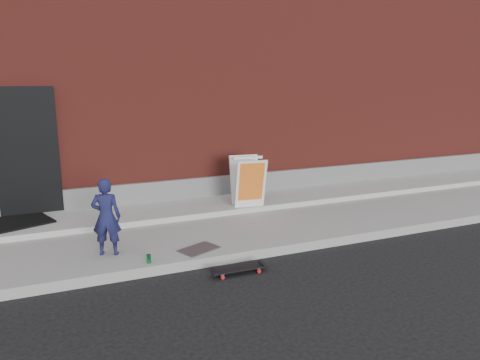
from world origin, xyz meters
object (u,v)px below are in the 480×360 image
pizza_sign (248,181)px  skateboard (239,269)px  soda_can (149,259)px  child (106,217)px

pizza_sign → skateboard: bearing=-116.5°
skateboard → soda_can: soda_can is taller
child → skateboard: bearing=165.6°
pizza_sign → soda_can: pizza_sign is taller
skateboard → pizza_sign: (1.17, 2.35, 0.66)m
soda_can → pizza_sign: bearing=38.4°
child → skateboard: 2.05m
skateboard → pizza_sign: bearing=63.5°
child → pizza_sign: 3.08m
soda_can → skateboard: bearing=-24.0°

